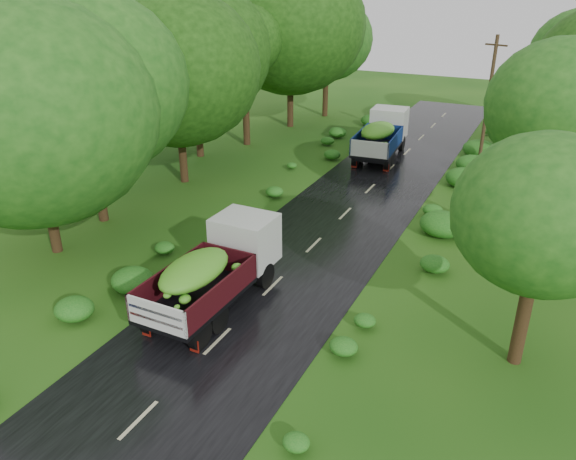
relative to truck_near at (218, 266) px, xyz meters
The scene contains 8 objects.
ground 6.44m from the truck_near, 78.56° to the right, with size 120.00×120.00×0.00m, color #15430E.
road 2.26m from the truck_near, 42.33° to the right, with size 6.50×80.00×0.02m, color black.
road_lines 1.95m from the truck_near, ahead, with size 0.12×69.60×0.00m.
truck_near is the anchor object (origin of this frame).
truck_far 20.07m from the truck_near, 90.18° to the left, with size 2.87×6.83×2.80m.
utility_pole 22.51m from the truck_near, 74.39° to the left, with size 1.33×0.54×7.82m.
trees_left 17.38m from the truck_near, 123.46° to the left, with size 7.17×32.91×9.68m.
shrubs 8.05m from the truck_near, 81.05° to the left, with size 11.90×44.00×0.70m.
Camera 1 is at (8.78, -8.77, 11.11)m, focal length 35.00 mm.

